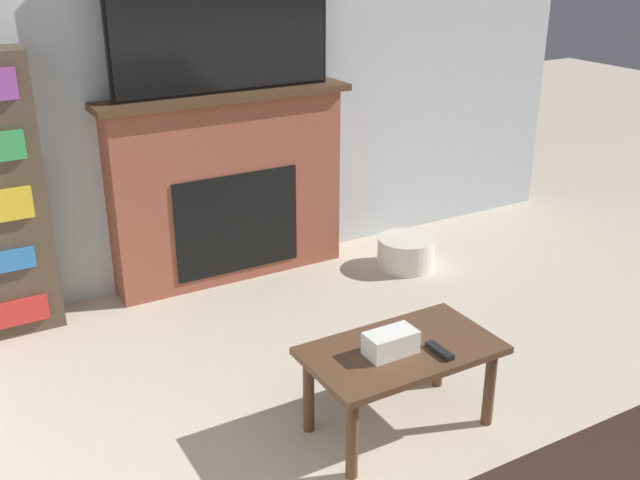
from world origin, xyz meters
TOP-DOWN VIEW (x-y plane):
  - wall_back at (0.00, 3.88)m, footprint 5.99×0.06m
  - fireplace at (0.32, 3.74)m, footprint 1.56×0.28m
  - tv at (0.32, 3.72)m, footprint 1.33×0.03m
  - coffee_table at (0.31, 1.91)m, footprint 0.83×0.47m
  - tissue_box at (0.24, 1.90)m, footprint 0.22×0.12m
  - remote_control at (0.42, 1.80)m, footprint 0.04×0.15m
  - storage_basket at (1.35, 3.30)m, footprint 0.37×0.37m

SIDE VIEW (x-z plane):
  - storage_basket at x=1.35m, z-range 0.00..0.20m
  - coffee_table at x=0.31m, z-range 0.14..0.54m
  - remote_control at x=0.42m, z-range 0.40..0.43m
  - tissue_box at x=0.24m, z-range 0.40..0.50m
  - fireplace at x=0.32m, z-range 0.00..1.18m
  - wall_back at x=0.00m, z-range 0.00..2.70m
  - tv at x=0.32m, z-range 1.17..2.01m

